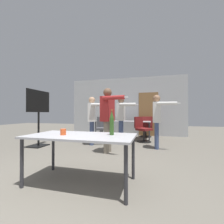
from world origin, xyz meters
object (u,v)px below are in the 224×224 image
Objects in this scene: person_far_watching at (108,114)px; beer_bottle at (112,123)px; person_center_tall at (92,116)px; office_chair_far_left at (142,130)px; office_chair_near_pushed at (146,127)px; tv_screen at (39,112)px; office_chair_far_right at (102,129)px; person_right_polo at (157,116)px; person_left_plaid at (121,115)px; drink_cup at (63,132)px.

person_far_watching reaches higher than beer_bottle.
person_center_tall is 2.89m from beer_bottle.
office_chair_near_pushed is at bearing -147.58° from office_chair_far_left.
tv_screen reaches higher than beer_bottle.
person_center_tall is 4.21× the size of beer_bottle.
office_chair_far_left reaches higher than office_chair_far_right.
person_right_polo is at bearing 63.49° from office_chair_far_left.
tv_screen is 1.09× the size of person_left_plaid.
tv_screen is 2.78m from person_left_plaid.
tv_screen is 1.03× the size of person_far_watching.
drink_cup is at bearing 81.84° from office_chair_far_right.
person_center_tall is (-0.90, -0.58, -0.01)m from person_left_plaid.
person_left_plaid is at bearing -25.57° from office_chair_far_left.
office_chair_far_right is (0.04, 0.93, -0.55)m from person_center_tall.
office_chair_near_pushed is (1.68, 1.18, 0.01)m from office_chair_far_right.
beer_bottle is (-0.74, -2.50, -0.07)m from person_right_polo.
beer_bottle is at bearing 6.11° from person_left_plaid.
person_left_plaid is at bearing -62.50° from tv_screen.
person_far_watching is at bearing 95.75° from office_chair_far_right.
tv_screen is 1.93× the size of office_chair_far_left.
person_far_watching is 2.05m from office_chair_far_right.
person_center_tall is 17.61× the size of drink_cup.
drink_cup is (-0.72, -0.19, -0.14)m from beer_bottle.
drink_cup is at bearing 22.47° from office_chair_far_left.
person_right_polo reaches higher than drink_cup.
beer_bottle is 0.75m from drink_cup.
person_right_polo is (3.68, 0.66, -0.13)m from tv_screen.
tv_screen is at bearing -25.44° from office_chair_far_left.
person_center_tall is 1.95m from office_chair_far_left.
person_far_watching reaches higher than office_chair_near_pushed.
office_chair_far_left is at bearing 114.75° from person_left_plaid.
person_far_watching is 1.18m from person_center_tall.
office_chair_far_left is 10.11× the size of drink_cup.
person_right_polo is 4.20× the size of beer_bottle.
person_left_plaid is at bearing 139.81° from office_chair_far_right.
person_right_polo is 3.06m from drink_cup.
person_far_watching is 4.54× the size of beer_bottle.
beer_bottle is (0.48, -3.12, -0.07)m from person_left_plaid.
person_right_polo reaches higher than office_chair_far_left.
office_chair_far_left is at bearing -115.00° from office_chair_near_pushed.
office_chair_near_pushed is 2.39× the size of beer_bottle.
office_chair_far_right is at bearing -116.72° from person_right_polo.
beer_bottle is at bearing -122.01° from tv_screen.
drink_cup is at bearing -29.96° from person_right_polo.
person_right_polo is 1.53m from person_far_watching.
person_left_plaid is 3.33m from drink_cup.
office_chair_near_pushed is 4.98m from drink_cup.
tv_screen is 4.38m from office_chair_near_pushed.
drink_cup is (-1.06, -4.85, 0.35)m from office_chair_near_pushed.
person_right_polo is 2.27m from office_chair_near_pushed.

